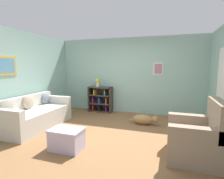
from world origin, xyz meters
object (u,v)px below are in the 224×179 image
Objects in this scene: dog at (145,119)px; vase at (97,82)px; bookshelf at (101,99)px; coffee_table at (67,139)px; recliner_chair at (198,138)px; couch at (35,115)px.

vase is at bearing 152.81° from dog.
bookshelf is 2.98m from coffee_table.
coffee_table reaches higher than dog.
recliner_chair is 3.59× the size of vase.
vase is at bearing -168.45° from bookshelf.
bookshelf is 0.64m from vase.
vase reaches higher than recliner_chair.
recliner_chair is at bearing -6.31° from couch.
coffee_table is at bearing -169.88° from recliner_chair.
dog is (1.25, 1.98, -0.08)m from coffee_table.
recliner_chair is 1.21× the size of dog.
dog is at bearing -27.19° from vase.
recliner_chair reaches higher than bookshelf.
dog is at bearing 21.92° from couch.
couch is 2.38m from vase.
recliner_chair is at bearing -40.07° from vase.
recliner_chair is (3.91, -0.43, 0.05)m from couch.
coffee_table is at bearing -78.88° from vase.
vase reaches higher than bookshelf.
recliner_chair is 1.68× the size of coffee_table.
dog is at bearing 57.61° from coffee_table.
dog is (-1.13, 1.55, -0.23)m from recliner_chair.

